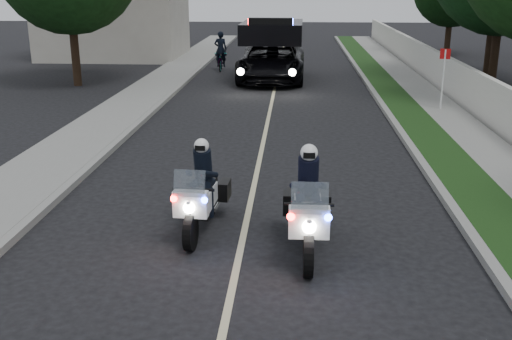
% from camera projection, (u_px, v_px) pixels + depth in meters
% --- Properties ---
extents(ground, '(120.00, 120.00, 0.00)m').
position_uv_depth(ground, '(244.00, 233.00, 11.02)').
color(ground, black).
rests_on(ground, ground).
extents(curb_right, '(0.20, 60.00, 0.15)m').
position_uv_depth(curb_right, '(390.00, 116.00, 20.25)').
color(curb_right, gray).
rests_on(curb_right, ground).
extents(grass_verge, '(1.20, 60.00, 0.16)m').
position_uv_depth(grass_verge, '(411.00, 116.00, 20.21)').
color(grass_verge, '#193814').
rests_on(grass_verge, ground).
extents(sidewalk_right, '(1.40, 60.00, 0.16)m').
position_uv_depth(sidewalk_right, '(450.00, 117.00, 20.12)').
color(sidewalk_right, gray).
rests_on(sidewalk_right, ground).
extents(property_wall, '(0.22, 60.00, 1.50)m').
position_uv_depth(property_wall, '(482.00, 97.00, 19.86)').
color(property_wall, beige).
rests_on(property_wall, ground).
extents(curb_left, '(0.20, 60.00, 0.15)m').
position_uv_depth(curb_left, '(151.00, 113.00, 20.77)').
color(curb_left, gray).
rests_on(curb_left, ground).
extents(sidewalk_left, '(2.00, 60.00, 0.16)m').
position_uv_depth(sidewalk_left, '(120.00, 112.00, 20.84)').
color(sidewalk_left, gray).
rests_on(sidewalk_left, ground).
extents(lane_marking, '(0.12, 50.00, 0.01)m').
position_uv_depth(lane_marking, '(269.00, 116.00, 20.53)').
color(lane_marking, '#BFB78C').
rests_on(lane_marking, ground).
extents(police_moto_left, '(0.85, 2.08, 1.73)m').
position_uv_depth(police_moto_left, '(202.00, 230.00, 11.17)').
color(police_moto_left, white).
rests_on(police_moto_left, ground).
extents(police_moto_right, '(0.77, 2.19, 1.86)m').
position_uv_depth(police_moto_right, '(307.00, 250.00, 10.32)').
color(police_moto_right, silver).
rests_on(police_moto_right, ground).
extents(police_suv, '(3.06, 6.46, 3.12)m').
position_uv_depth(police_suv, '(272.00, 80.00, 28.04)').
color(police_suv, black).
rests_on(police_suv, ground).
extents(bicycle, '(0.78, 1.88, 0.96)m').
position_uv_depth(bicycle, '(221.00, 70.00, 31.13)').
color(bicycle, black).
rests_on(bicycle, ground).
extents(cyclist, '(0.66, 0.46, 1.79)m').
position_uv_depth(cyclist, '(221.00, 70.00, 31.13)').
color(cyclist, black).
rests_on(cyclist, ground).
extents(sign_post, '(0.47, 0.47, 2.31)m').
position_uv_depth(sign_post, '(440.00, 113.00, 21.09)').
color(sign_post, '#A00B0E').
rests_on(sign_post, ground).
extents(tree_right_c, '(6.30, 6.30, 10.29)m').
position_uv_depth(tree_right_c, '(486.00, 79.00, 28.31)').
color(tree_right_c, '#193410').
rests_on(tree_right_c, ground).
extents(tree_right_d, '(6.77, 6.77, 10.08)m').
position_uv_depth(tree_right_d, '(491.00, 87.00, 26.31)').
color(tree_right_d, '#123814').
rests_on(tree_right_d, ground).
extents(tree_right_e, '(5.75, 5.75, 7.92)m').
position_uv_depth(tree_right_e, '(446.00, 55.00, 37.49)').
color(tree_right_e, black).
rests_on(tree_right_e, ground).
extents(tree_left_near, '(7.19, 7.19, 10.23)m').
position_uv_depth(tree_left_near, '(78.00, 86.00, 26.63)').
color(tree_left_near, '#143913').
rests_on(tree_left_near, ground).
extents(tree_left_far, '(6.91, 6.91, 8.92)m').
position_uv_depth(tree_left_far, '(141.00, 52.00, 39.12)').
color(tree_left_far, black).
rests_on(tree_left_far, ground).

